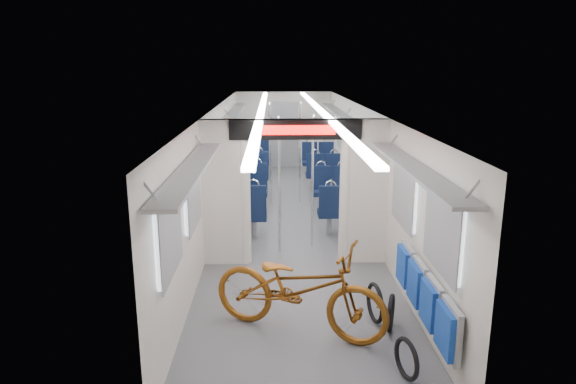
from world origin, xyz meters
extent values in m
plane|color=#515456|center=(0.00, 0.00, 0.00)|extent=(12.00, 12.00, 0.00)
cube|color=beige|center=(-1.45, 0.00, 1.15)|extent=(0.02, 12.00, 2.30)
cube|color=beige|center=(1.45, 0.00, 1.15)|extent=(0.02, 12.00, 2.30)
cube|color=beige|center=(0.00, 6.00, 1.15)|extent=(2.90, 0.02, 2.30)
cube|color=beige|center=(0.00, -6.00, 1.15)|extent=(2.90, 0.02, 2.30)
cube|color=silver|center=(0.00, 0.00, 2.30)|extent=(2.90, 12.00, 0.02)
cube|color=white|center=(-0.55, 0.00, 2.27)|extent=(0.12, 11.40, 0.04)
cube|color=white|center=(0.55, 0.00, 2.27)|extent=(0.12, 11.40, 0.04)
cube|color=beige|center=(-1.12, -2.00, 1.00)|extent=(0.65, 0.18, 2.00)
cube|color=beige|center=(1.12, -2.00, 1.00)|extent=(0.65, 0.18, 2.00)
cube|color=beige|center=(0.00, -2.00, 2.15)|extent=(2.90, 0.18, 0.30)
cylinder|color=beige|center=(-0.80, -2.00, 1.00)|extent=(0.20, 0.20, 2.00)
cylinder|color=beige|center=(0.80, -2.00, 1.00)|extent=(0.20, 0.20, 2.00)
cube|color=black|center=(0.00, -2.11, 2.15)|extent=(2.00, 0.03, 0.30)
cube|color=#FF0C07|center=(0.00, -2.13, 2.15)|extent=(1.20, 0.02, 0.14)
cube|color=white|center=(-1.42, -4.80, 1.40)|extent=(0.04, 1.00, 0.75)
cube|color=white|center=(1.42, -4.80, 1.40)|extent=(0.04, 1.00, 0.75)
cube|color=white|center=(-1.42, -3.20, 1.40)|extent=(0.04, 1.00, 0.75)
cube|color=white|center=(1.42, -3.20, 1.40)|extent=(0.04, 1.00, 0.75)
cube|color=white|center=(-1.42, -0.50, 1.40)|extent=(0.04, 1.00, 0.75)
cube|color=white|center=(1.42, -0.50, 1.40)|extent=(0.04, 1.00, 0.75)
cube|color=white|center=(-1.42, 1.40, 1.40)|extent=(0.04, 1.00, 0.75)
cube|color=white|center=(1.42, 1.40, 1.40)|extent=(0.04, 1.00, 0.75)
cube|color=white|center=(-1.42, 3.30, 1.40)|extent=(0.04, 1.00, 0.75)
cube|color=white|center=(1.42, 3.30, 1.40)|extent=(0.04, 1.00, 0.75)
cube|color=white|center=(-1.42, 5.10, 1.40)|extent=(0.04, 1.00, 0.75)
cube|color=white|center=(1.42, 5.10, 1.40)|extent=(0.04, 1.00, 0.75)
cube|color=gray|center=(-1.27, -4.00, 1.95)|extent=(0.30, 3.60, 0.04)
cube|color=gray|center=(1.27, -4.00, 1.95)|extent=(0.30, 3.60, 0.04)
cube|color=gray|center=(-1.27, 2.00, 1.95)|extent=(0.30, 7.60, 0.04)
cube|color=gray|center=(1.27, 2.00, 1.95)|extent=(0.30, 7.60, 0.04)
cube|color=gray|center=(0.00, 5.94, 1.00)|extent=(0.90, 0.05, 2.00)
imported|color=brown|center=(-0.05, -4.26, 0.57)|extent=(2.27, 1.57, 1.13)
cube|color=gray|center=(1.38, -5.31, 0.58)|extent=(0.06, 0.48, 0.55)
cube|color=navy|center=(1.32, -5.31, 0.58)|extent=(0.06, 0.44, 0.46)
cube|color=gray|center=(1.38, -4.76, 0.58)|extent=(0.06, 0.48, 0.55)
cube|color=navy|center=(1.32, -4.76, 0.58)|extent=(0.06, 0.44, 0.46)
cube|color=gray|center=(1.38, -4.21, 0.58)|extent=(0.06, 0.48, 0.55)
cube|color=navy|center=(1.32, -4.21, 0.58)|extent=(0.06, 0.44, 0.46)
cube|color=gray|center=(1.38, -3.66, 0.58)|extent=(0.06, 0.48, 0.55)
cube|color=navy|center=(1.32, -3.66, 0.58)|extent=(0.06, 0.44, 0.46)
torus|color=black|center=(0.99, -5.23, 0.20)|extent=(0.17, 0.44, 0.45)
torus|color=black|center=(1.04, -4.27, 0.21)|extent=(0.20, 0.45, 0.46)
torus|color=black|center=(0.90, -4.04, 0.23)|extent=(0.14, 0.51, 0.51)
cube|color=black|center=(-0.70, -0.77, 0.40)|extent=(0.47, 0.43, 0.10)
cylinder|color=gray|center=(-0.70, -0.77, 0.17)|extent=(0.10, 0.10, 0.35)
cube|color=black|center=(-0.70, -0.94, 0.73)|extent=(0.47, 0.08, 0.57)
torus|color=silver|center=(-0.70, -0.94, 1.02)|extent=(0.23, 0.03, 0.23)
cube|color=black|center=(-0.70, 0.99, 0.40)|extent=(0.47, 0.43, 0.10)
cylinder|color=gray|center=(-0.70, 0.99, 0.17)|extent=(0.10, 0.10, 0.35)
cube|color=black|center=(-0.70, 1.17, 0.73)|extent=(0.47, 0.08, 0.57)
torus|color=silver|center=(-0.70, 1.17, 1.02)|extent=(0.23, 0.03, 0.23)
cube|color=black|center=(-1.17, -0.77, 0.40)|extent=(0.47, 0.43, 0.10)
cylinder|color=gray|center=(-1.17, -0.77, 0.17)|extent=(0.10, 0.10, 0.35)
cube|color=black|center=(-1.17, -0.94, 0.73)|extent=(0.47, 0.08, 0.57)
torus|color=silver|center=(-1.17, -0.94, 1.02)|extent=(0.23, 0.03, 0.23)
cube|color=black|center=(-1.17, 0.99, 0.40)|extent=(0.47, 0.43, 0.10)
cylinder|color=gray|center=(-1.17, 0.99, 0.17)|extent=(0.10, 0.10, 0.35)
cube|color=black|center=(-1.17, 1.17, 0.73)|extent=(0.47, 0.08, 0.57)
torus|color=silver|center=(-1.17, 1.17, 1.02)|extent=(0.23, 0.03, 0.23)
cube|color=black|center=(0.70, -0.63, 0.40)|extent=(0.42, 0.39, 0.10)
cylinder|color=gray|center=(0.70, -0.63, 0.17)|extent=(0.10, 0.10, 0.35)
cube|color=black|center=(0.70, -0.78, 0.71)|extent=(0.42, 0.07, 0.51)
torus|color=silver|center=(0.70, -0.78, 0.96)|extent=(0.21, 0.03, 0.21)
cube|color=black|center=(0.70, 0.96, 0.40)|extent=(0.42, 0.39, 0.10)
cylinder|color=gray|center=(0.70, 0.96, 0.17)|extent=(0.10, 0.10, 0.35)
cube|color=black|center=(0.70, 1.12, 0.71)|extent=(0.42, 0.07, 0.51)
torus|color=silver|center=(0.70, 1.12, 0.96)|extent=(0.21, 0.03, 0.21)
cube|color=black|center=(1.17, -0.63, 0.40)|extent=(0.42, 0.39, 0.10)
cylinder|color=gray|center=(1.17, -0.63, 0.17)|extent=(0.10, 0.10, 0.35)
cube|color=black|center=(1.17, -0.78, 0.71)|extent=(0.42, 0.07, 0.51)
torus|color=silver|center=(1.17, -0.78, 0.96)|extent=(0.21, 0.03, 0.21)
cube|color=black|center=(1.17, 0.96, 0.40)|extent=(0.42, 0.39, 0.10)
cylinder|color=gray|center=(1.17, 0.96, 0.17)|extent=(0.10, 0.10, 0.35)
cube|color=black|center=(1.17, 1.12, 0.71)|extent=(0.42, 0.07, 0.51)
torus|color=silver|center=(1.17, 1.12, 0.96)|extent=(0.21, 0.03, 0.21)
cube|color=black|center=(-0.70, 2.64, 0.40)|extent=(0.49, 0.46, 0.10)
cylinder|color=gray|center=(-0.70, 2.64, 0.17)|extent=(0.10, 0.10, 0.35)
cube|color=black|center=(-0.70, 2.45, 0.75)|extent=(0.49, 0.09, 0.60)
torus|color=silver|center=(-0.70, 2.45, 1.05)|extent=(0.25, 0.03, 0.25)
cube|color=black|center=(-0.70, 4.51, 0.40)|extent=(0.49, 0.46, 0.10)
cylinder|color=gray|center=(-0.70, 4.51, 0.17)|extent=(0.10, 0.10, 0.35)
cube|color=black|center=(-0.70, 4.69, 0.75)|extent=(0.49, 0.09, 0.60)
torus|color=silver|center=(-0.70, 4.69, 1.05)|extent=(0.25, 0.03, 0.25)
cube|color=black|center=(-1.17, 2.64, 0.40)|extent=(0.49, 0.46, 0.10)
cylinder|color=gray|center=(-1.17, 2.64, 0.17)|extent=(0.10, 0.10, 0.35)
cube|color=black|center=(-1.17, 2.45, 0.75)|extent=(0.49, 0.09, 0.60)
torus|color=silver|center=(-1.17, 2.45, 1.05)|extent=(0.25, 0.03, 0.25)
cube|color=black|center=(-1.17, 4.51, 0.40)|extent=(0.49, 0.46, 0.10)
cylinder|color=gray|center=(-1.17, 4.51, 0.17)|extent=(0.10, 0.10, 0.35)
cube|color=black|center=(-1.17, 4.69, 0.75)|extent=(0.49, 0.09, 0.60)
torus|color=silver|center=(-1.17, 4.69, 1.05)|extent=(0.25, 0.03, 0.25)
cube|color=black|center=(0.70, 2.78, 0.40)|extent=(0.43, 0.40, 0.10)
cylinder|color=gray|center=(0.70, 2.78, 0.17)|extent=(0.10, 0.10, 0.35)
cube|color=black|center=(0.70, 2.62, 0.71)|extent=(0.43, 0.08, 0.52)
torus|color=silver|center=(0.70, 2.62, 0.97)|extent=(0.22, 0.03, 0.22)
cube|color=black|center=(0.70, 4.39, 0.40)|extent=(0.43, 0.40, 0.10)
cylinder|color=gray|center=(0.70, 4.39, 0.17)|extent=(0.10, 0.10, 0.35)
cube|color=black|center=(0.70, 4.56, 0.71)|extent=(0.43, 0.08, 0.52)
torus|color=silver|center=(0.70, 4.56, 0.97)|extent=(0.22, 0.03, 0.22)
cube|color=black|center=(1.17, 2.78, 0.40)|extent=(0.43, 0.40, 0.10)
cylinder|color=gray|center=(1.17, 2.78, 0.17)|extent=(0.10, 0.10, 0.35)
cube|color=black|center=(1.17, 2.62, 0.71)|extent=(0.43, 0.08, 0.52)
torus|color=silver|center=(1.17, 2.62, 0.97)|extent=(0.22, 0.03, 0.22)
cube|color=black|center=(1.17, 4.39, 0.40)|extent=(0.43, 0.40, 0.10)
cylinder|color=gray|center=(1.17, 4.39, 0.17)|extent=(0.10, 0.10, 0.35)
cube|color=black|center=(1.17, 4.56, 0.71)|extent=(0.43, 0.08, 0.52)
torus|color=silver|center=(1.17, 4.56, 0.97)|extent=(0.22, 0.03, 0.22)
cylinder|color=silver|center=(-0.24, -1.55, 1.15)|extent=(0.04, 0.04, 2.30)
cylinder|color=silver|center=(0.33, -1.28, 1.15)|extent=(0.04, 0.04, 2.30)
cylinder|color=silver|center=(-0.39, 1.58, 1.15)|extent=(0.04, 0.04, 2.30)
cylinder|color=silver|center=(0.27, 1.64, 1.15)|extent=(0.04, 0.04, 2.30)
camera|label=1|loc=(-0.35, -9.80, 3.11)|focal=32.00mm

